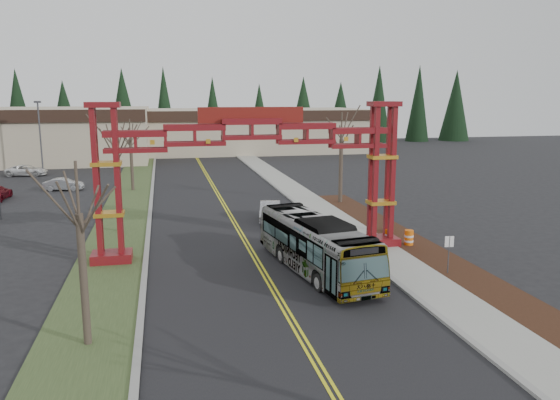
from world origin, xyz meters
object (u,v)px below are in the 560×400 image
object	(u,v)px
bare_tree_median_far	(130,140)
barrel_mid	(388,237)
silver_sedan	(270,211)
parked_car_far_b	(27,170)
transit_bus	(316,245)
bare_tree_right_far	(341,139)
parked_car_far_a	(64,184)
bare_tree_median_near	(79,215)
retail_building_east	(251,130)
barrel_north	(387,226)
bare_tree_median_mid	(116,147)
street_sign	(449,247)
barrel_south	(409,238)
light_pole_far	(40,132)
gateway_arch	(252,153)

from	to	relation	value
bare_tree_median_far	barrel_mid	xyz separation A→B (m)	(16.69, -23.95, -4.47)
silver_sedan	parked_car_far_b	xyz separation A→B (m)	(-23.38, 28.78, -0.06)
transit_bus	bare_tree_right_far	xyz separation A→B (m)	(7.27, 17.76, 4.07)
parked_car_far_a	bare_tree_median_near	world-z (taller)	bare_tree_median_near
retail_building_east	barrel_north	size ratio (longest dim) A/B	36.46
silver_sedan	bare_tree_median_mid	distance (m)	12.02
street_sign	barrel_south	xyz separation A→B (m)	(0.41, 5.52, -0.98)
silver_sedan	light_pole_far	bearing A→B (deg)	138.54
street_sign	barrel_north	bearing A→B (deg)	87.26
parked_car_far_b	barrel_mid	size ratio (longest dim) A/B	4.49
gateway_arch	bare_tree_right_far	bearing A→B (deg)	53.99
barrel_mid	parked_car_far_a	bearing A→B (deg)	132.50
bare_tree_median_mid	bare_tree_median_far	bearing A→B (deg)	90.00
silver_sedan	street_sign	world-z (taller)	street_sign
bare_tree_median_mid	street_sign	xyz separation A→B (m)	(17.35, -13.05, -4.38)
retail_building_east	bare_tree_median_far	xyz separation A→B (m)	(-18.00, -37.76, 1.47)
transit_bus	silver_sedan	xyz separation A→B (m)	(0.02, 12.54, -0.78)
transit_bus	barrel_north	size ratio (longest dim) A/B	10.22
bare_tree_median_mid	street_sign	bearing A→B (deg)	-36.96
parked_car_far_b	barrel_mid	distance (m)	47.28
gateway_arch	street_sign	distance (m)	11.96
retail_building_east	parked_car_far_b	distance (m)	39.42
parked_car_far_a	parked_car_far_b	bearing A→B (deg)	33.90
light_pole_far	barrel_north	world-z (taller)	light_pole_far
retail_building_east	bare_tree_right_far	distance (m)	48.24
bare_tree_right_far	barrel_mid	bearing A→B (deg)	-95.52
bare_tree_median_far	bare_tree_median_mid	bearing A→B (deg)	-90.00
parked_car_far_b	barrel_mid	bearing A→B (deg)	-135.00
barrel_north	parked_car_far_a	bearing A→B (deg)	137.00
transit_bus	bare_tree_right_far	distance (m)	19.62
transit_bus	light_pole_far	xyz separation A→B (m)	(-21.75, 42.21, 3.51)
bare_tree_median_near	gateway_arch	bearing A→B (deg)	52.94
silver_sedan	parked_car_far_a	size ratio (longest dim) A/B	1.14
parked_car_far_b	bare_tree_median_far	size ratio (longest dim) A/B	0.65
street_sign	transit_bus	bearing A→B (deg)	163.43
retail_building_east	silver_sedan	bearing A→B (deg)	-97.74
gateway_arch	barrel_mid	distance (m)	10.27
barrel_north	bare_tree_median_near	bearing A→B (deg)	-142.70
retail_building_east	barrel_mid	size ratio (longest dim) A/B	37.09
barrel_south	gateway_arch	bearing A→B (deg)	177.36
parked_car_far_b	retail_building_east	bearing A→B (deg)	-44.54
street_sign	barrel_north	xyz separation A→B (m)	(0.43, 8.92, -0.98)
barrel_south	barrel_mid	xyz separation A→B (m)	(-1.06, 0.69, -0.01)
transit_bus	bare_tree_median_near	bearing A→B (deg)	-157.49
bare_tree_median_near	light_pole_far	xyz separation A→B (m)	(-11.03, 48.80, -0.02)
retail_building_east	bare_tree_median_mid	distance (m)	57.80
light_pole_far	gateway_arch	bearing A→B (deg)	-63.53
retail_building_east	street_sign	bearing A→B (deg)	-90.55
bare_tree_median_mid	street_sign	distance (m)	22.15
transit_bus	bare_tree_median_mid	xyz separation A→B (m)	(-10.73, 11.08, 4.41)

